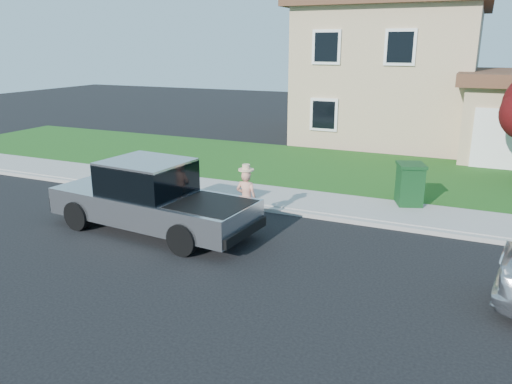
% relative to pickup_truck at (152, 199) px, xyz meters
% --- Properties ---
extents(ground, '(80.00, 80.00, 0.00)m').
position_rel_pickup_truck_xyz_m(ground, '(3.14, -0.21, -0.87)').
color(ground, black).
rests_on(ground, ground).
extents(curb, '(40.00, 0.20, 0.12)m').
position_rel_pickup_truck_xyz_m(curb, '(4.14, 2.69, -0.81)').
color(curb, gray).
rests_on(curb, ground).
extents(sidewalk, '(40.00, 2.00, 0.15)m').
position_rel_pickup_truck_xyz_m(sidewalk, '(4.14, 3.79, -0.80)').
color(sidewalk, gray).
rests_on(sidewalk, ground).
extents(lawn, '(40.00, 7.00, 0.10)m').
position_rel_pickup_truck_xyz_m(lawn, '(4.14, 8.29, -0.82)').
color(lawn, '#124013').
rests_on(lawn, ground).
extents(house, '(14.00, 11.30, 6.85)m').
position_rel_pickup_truck_xyz_m(house, '(4.46, 16.17, 2.30)').
color(house, tan).
rests_on(house, ground).
extents(pickup_truck, '(5.84, 2.46, 1.87)m').
position_rel_pickup_truck_xyz_m(pickup_truck, '(0.00, 0.00, 0.00)').
color(pickup_truck, black).
rests_on(pickup_truck, ground).
extents(woman, '(0.58, 0.41, 1.70)m').
position_rel_pickup_truck_xyz_m(woman, '(2.09, 1.30, -0.07)').
color(woman, tan).
rests_on(woman, ground).
extents(trash_bin, '(1.00, 1.07, 1.23)m').
position_rel_pickup_truck_xyz_m(trash_bin, '(5.86, 4.59, -0.10)').
color(trash_bin, '#0F3716').
rests_on(trash_bin, sidewalk).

